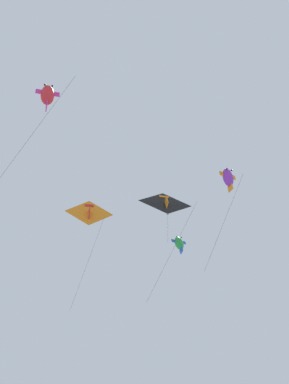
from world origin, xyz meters
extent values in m
pyramid|color=black|center=(-2.84, 3.60, 32.24)|extent=(1.22, 2.94, 1.65)
cube|color=orange|center=(-2.59, 3.62, 32.11)|extent=(0.99, 0.17, 1.05)
cube|color=orange|center=(-3.18, 3.56, 32.94)|extent=(0.21, 0.72, 0.19)
cylinder|color=#47474C|center=(-2.43, 3.66, 31.26)|extent=(0.04, 0.04, 0.31)
cube|color=white|center=(-2.41, 3.67, 31.11)|extent=(0.05, 0.17, 0.06)
cylinder|color=#47474C|center=(-2.39, 3.66, 30.96)|extent=(0.03, 0.06, 0.31)
cube|color=white|center=(-2.37, 3.65, 30.81)|extent=(0.06, 0.17, 0.06)
cylinder|color=#47474C|center=(-2.36, 3.66, 30.66)|extent=(0.04, 0.03, 0.31)
cube|color=white|center=(-2.35, 3.67, 30.50)|extent=(0.13, 0.13, 0.06)
cylinder|color=#47474C|center=(-2.39, 3.67, 30.35)|extent=(0.01, 0.08, 0.31)
cube|color=white|center=(-2.42, 3.67, 30.20)|extent=(0.04, 0.17, 0.06)
cylinder|color=#47474C|center=(-2.46, 3.68, 30.05)|extent=(0.02, 0.08, 0.31)
cube|color=white|center=(-2.49, 3.68, 29.89)|extent=(0.15, 0.11, 0.06)
cylinder|color=#47474C|center=(-2.49, 3.66, 29.74)|extent=(0.05, 0.01, 0.31)
cube|color=white|center=(-2.49, 3.64, 29.59)|extent=(0.07, 0.17, 0.06)
cylinder|color=#47474C|center=(-2.51, 3.66, 29.44)|extent=(0.05, 0.05, 0.31)
cube|color=white|center=(-2.53, 3.68, 29.28)|extent=(0.17, 0.03, 0.06)
cylinder|color=#47474C|center=(-2.48, 3.65, 29.13)|extent=(0.06, 0.12, 0.31)
cube|color=white|center=(-2.42, 3.63, 28.98)|extent=(0.06, 0.17, 0.06)
cylinder|color=#47474C|center=(-0.67, 3.71, 27.73)|extent=(0.16, 3.55, 7.38)
ellipsoid|color=purple|center=(1.94, 7.00, 31.84)|extent=(1.08, 1.00, 1.55)
cube|color=orange|center=(1.76, 7.33, 32.01)|extent=(0.30, 0.52, 0.33)
cube|color=orange|center=(2.06, 6.65, 32.01)|extent=(0.30, 0.52, 0.33)
cube|color=orange|center=(2.08, 7.06, 30.99)|extent=(0.50, 0.26, 0.53)
sphere|color=black|center=(2.03, 7.26, 32.35)|extent=(0.17, 0.16, 0.13)
sphere|color=black|center=(2.19, 6.90, 32.35)|extent=(0.17, 0.16, 0.13)
cylinder|color=#47474C|center=(3.28, 6.17, 27.97)|extent=(1.82, 2.36, 5.80)
pyramid|color=orange|center=(-5.88, -1.80, 32.66)|extent=(0.62, 2.67, 1.67)
cube|color=red|center=(-5.69, -1.79, 32.49)|extent=(0.79, 0.11, 0.88)
cube|color=red|center=(-6.03, -1.81, 33.37)|extent=(0.13, 0.67, 0.18)
cylinder|color=#47474C|center=(-4.67, -1.71, 28.20)|extent=(0.17, 2.12, 7.27)
ellipsoid|color=red|center=(8.08, -4.57, 32.71)|extent=(1.06, 0.87, 1.62)
cube|color=#DB2D93|center=(7.98, -4.19, 32.89)|extent=(0.19, 0.55, 0.34)
cube|color=#DB2D93|center=(8.09, -4.96, 32.89)|extent=(0.19, 0.55, 0.34)
cube|color=#DB2D93|center=(8.28, -4.54, 31.84)|extent=(0.57, 0.13, 0.57)
sphere|color=black|center=(8.22, -4.34, 33.25)|extent=(0.16, 0.14, 0.14)
sphere|color=black|center=(8.27, -4.75, 33.25)|extent=(0.16, 0.14, 0.14)
cylinder|color=#47474C|center=(10.44, -5.16, 27.92)|extent=(1.26, 4.28, 7.60)
ellipsoid|color=green|center=(-5.69, 5.04, 30.41)|extent=(1.22, 0.93, 1.46)
cube|color=blue|center=(-5.85, 5.35, 30.56)|extent=(0.29, 0.50, 0.29)
cube|color=blue|center=(-5.66, 4.69, 30.56)|extent=(0.29, 0.50, 0.29)
cube|color=blue|center=(-5.36, 5.13, 29.69)|extent=(0.55, 0.20, 0.56)
sphere|color=black|center=(-5.69, 5.22, 30.91)|extent=(0.16, 0.14, 0.14)
sphere|color=black|center=(-5.59, 4.88, 30.91)|extent=(0.16, 0.14, 0.14)
camera|label=1|loc=(33.91, -2.28, 12.65)|focal=54.60mm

